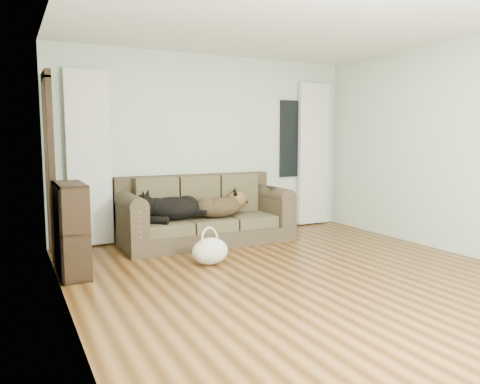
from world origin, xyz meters
name	(u,v)px	position (x,y,z in m)	size (l,w,h in m)	color
floor	(305,278)	(0.00, 0.00, 0.00)	(5.00, 5.00, 0.00)	#3F250D
ceiling	(310,13)	(0.00, 0.00, 2.60)	(5.00, 5.00, 0.00)	white
wall_back	(209,146)	(0.00, 2.50, 1.30)	(4.50, 0.04, 2.60)	beige
wall_left	(64,153)	(-2.25, 0.00, 1.30)	(0.04, 5.00, 2.60)	beige
wall_right	(463,148)	(2.25, 0.00, 1.30)	(0.04, 5.00, 2.60)	beige
curtain_left	(89,159)	(-1.70, 2.42, 1.15)	(0.55, 0.08, 2.25)	silver
curtain_right	(313,154)	(1.80, 2.42, 1.15)	(0.55, 0.08, 2.25)	silver
window_pane	(294,139)	(1.45, 2.47, 1.40)	(0.50, 0.03, 1.20)	black
door_casing	(50,169)	(-2.20, 2.05, 1.05)	(0.07, 0.60, 2.10)	black
sofa	(206,210)	(-0.26, 1.97, 0.45)	(2.29, 0.99, 0.94)	#332B1C
dog_black_lab	(170,210)	(-0.78, 1.96, 0.48)	(0.74, 0.51, 0.31)	black
dog_shepherd	(220,206)	(-0.09, 1.91, 0.49)	(0.68, 0.48, 0.30)	black
tv_remote	(271,187)	(0.67, 1.84, 0.73)	(0.05, 0.17, 0.02)	black
tote_bag	(210,250)	(-0.66, 0.92, 0.16)	(0.42, 0.32, 0.30)	beige
bookshelf	(71,227)	(-2.09, 1.21, 0.50)	(0.29, 0.77, 0.96)	black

